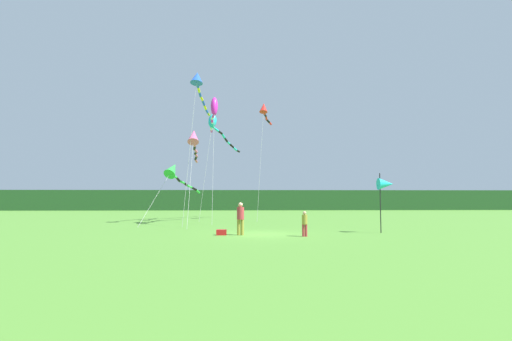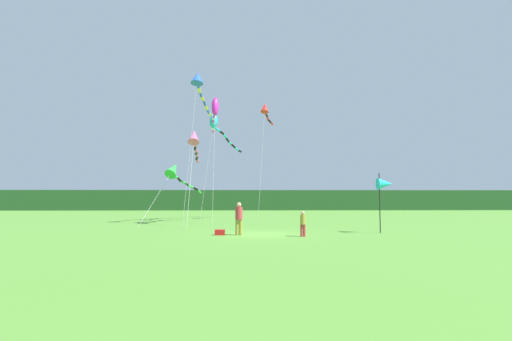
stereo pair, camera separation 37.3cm
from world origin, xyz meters
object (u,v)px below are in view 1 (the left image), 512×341
Objects in this scene: kite_red at (264,110)px; kite_green at (175,172)px; kite_cyan at (217,127)px; cooler_box at (221,232)px; banner_flag_pole at (386,184)px; kite_rainbow at (194,139)px; person_child at (305,222)px; kite_magenta at (214,109)px; person_adult at (240,217)px; kite_blue at (198,83)px.

kite_green is (-7.84, -4.45, -6.36)m from kite_red.
kite_red is at bearing 4.51° from kite_cyan.
cooler_box is 10.09m from banner_flag_pole.
kite_rainbow is at bearing -51.12° from kite_green.
person_child is 19.27m from kite_red.
kite_magenta is (-1.29, 12.45, 9.78)m from cooler_box.
person_child is 17.28m from kite_magenta.
kite_green is (-5.50, 11.13, 3.26)m from person_adult.
kite_red is at bearing 29.55° from kite_green.
banner_flag_pole reaches higher than cooler_box.
kite_blue reaches higher than person_child.
person_adult is 0.15× the size of kite_blue.
kite_rainbow is 0.74× the size of kite_blue.
kite_cyan reaches higher than kite_rainbow.
banner_flag_pole is 0.29× the size of kite_blue.
kite_red reaches higher than kite_rainbow.
kite_magenta reaches higher than person_adult.
kite_magenta is at bearing 95.91° from cooler_box.
kite_red is at bearing 45.68° from kite_blue.
banner_flag_pole is (5.20, 1.97, 2.10)m from person_child.
cooler_box is 15.89m from kite_magenta.
kite_blue reaches higher than cooler_box.
kite_rainbow is at bearing 112.44° from person_adult.
kite_green is (-14.12, 10.10, 1.41)m from banner_flag_pole.
kite_cyan reaches higher than banner_flag_pole.
kite_magenta reaches higher than kite_rainbow.
banner_flag_pole is 15.03m from kite_rainbow.
kite_red reaches higher than kite_cyan.
kite_rainbow is (-2.60, 8.77, 6.51)m from cooler_box.
person_adult is at bearing -98.54° from kite_red.
kite_blue reaches higher than kite_red.
cooler_box is at bearing 167.41° from person_child.
cooler_box is 0.05× the size of kite_red.
person_child is at bearing -54.09° from kite_rainbow.
person_adult is at bearing -63.71° from kite_green.
kite_cyan is at bearing -175.49° from kite_red.
kite_red is 8.33m from kite_blue.
kite_green reaches higher than banner_flag_pole.
person_adult is 8.88m from banner_flag_pole.
person_adult is 1.36m from cooler_box.
kite_magenta is at bearing -92.20° from kite_cyan.
kite_cyan is at bearing 87.80° from kite_magenta.
kite_red is at bearing 81.46° from person_adult.
kite_rainbow is 0.91× the size of kite_cyan.
kite_green is at bearing 126.49° from person_child.
cooler_box is 0.06× the size of kite_green.
kite_blue is 1.23× the size of kite_green.
kite_rainbow is 0.82× the size of kite_magenta.
kite_red is 1.13× the size of kite_green.
kite_cyan reaches higher than cooler_box.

